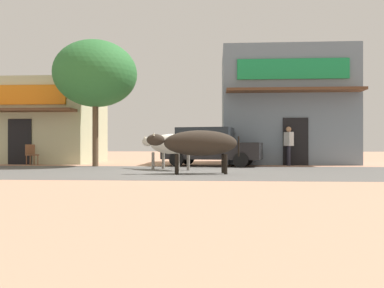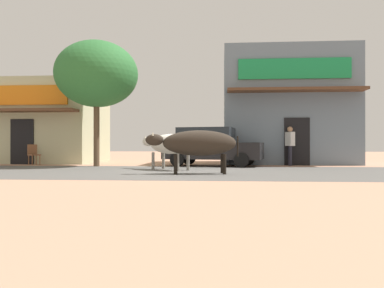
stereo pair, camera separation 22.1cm
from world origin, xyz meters
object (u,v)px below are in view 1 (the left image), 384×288
Objects in this scene: cow_near_brown at (169,144)px; cafe_chair_near_tree at (31,154)px; parked_hatchback_car at (210,146)px; cow_far_dark at (199,143)px; roadside_tree at (95,74)px; pedestrian_by_shop at (289,143)px.

cow_near_brown is 2.47× the size of cafe_chair_near_tree.
cow_far_dark is at bearing -93.52° from parked_hatchback_car.
cafe_chair_near_tree is (-3.23, 0.95, -3.37)m from roadside_tree.
cow_near_brown is 1.34× the size of pedestrian_by_shop.
parked_hatchback_car is 1.52× the size of cow_far_dark.
parked_hatchback_car is 8.05m from cafe_chair_near_tree.
parked_hatchback_car is 4.61m from cow_far_dark.
roadside_tree is at bearing -172.31° from pedestrian_by_shop.
pedestrian_by_shop reaches higher than cow_far_dark.
parked_hatchback_car is (4.81, 0.63, -3.04)m from roadside_tree.
roadside_tree is 4.96m from cow_near_brown.
cow_near_brown is at bearing -117.64° from parked_hatchback_car.
cafe_chair_near_tree is at bearing -179.20° from pedestrian_by_shop.
pedestrian_by_shop is at bearing 0.80° from cafe_chair_near_tree.
parked_hatchback_car is 1.93× the size of cow_near_brown.
cow_far_dark is 6.28m from pedestrian_by_shop.
parked_hatchback_car is 4.77× the size of cafe_chair_near_tree.
cow_near_brown is at bearing -24.91° from cafe_chair_near_tree.
pedestrian_by_shop is (4.84, 3.23, 0.07)m from cow_near_brown.
parked_hatchback_car is at bearing -2.28° from cafe_chair_near_tree.
pedestrian_by_shop is at bearing 8.03° from parked_hatchback_car.
parked_hatchback_car is 3.44m from pedestrian_by_shop.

